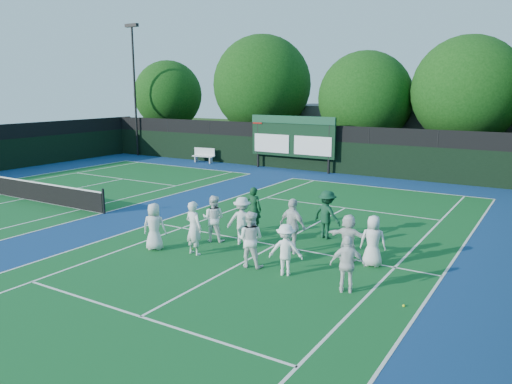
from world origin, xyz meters
The scene contains 30 objects.
ground centered at (0.00, 0.00, 0.00)m, with size 120.00×120.00×0.00m, color #1A360E.
court_apron centered at (-6.00, 1.00, 0.00)m, with size 34.00×32.00×0.01m, color navy.
near_court centered at (0.00, 1.00, 0.01)m, with size 11.05×23.85×0.01m.
left_court centered at (-14.00, 1.00, 0.01)m, with size 11.05×23.85×0.01m.
back_fence centered at (-6.00, 16.00, 1.36)m, with size 34.00×0.08×3.00m.
scoreboard centered at (-7.01, 15.59, 2.19)m, with size 6.00×0.21×3.55m.
clubhouse centered at (-2.00, 24.00, 2.00)m, with size 18.00×6.00×4.00m, color #5B5A60.
light_pole_left centered at (-21.00, 15.70, 6.30)m, with size 1.20×0.30×10.12m.
tennis_net centered at (-14.00, 1.00, 0.49)m, with size 11.30×0.10×1.10m.
bench centered at (-14.07, 15.38, 0.57)m, with size 1.70×0.65×1.05m.
tree_a centered at (-20.78, 19.58, 4.60)m, with size 5.70×5.70×7.61m.
tree_b centered at (-11.50, 19.58, 5.36)m, with size 7.32×7.32×9.21m.
tree_c centered at (-3.44, 19.58, 4.45)m, with size 6.28×6.28×7.75m.
tree_d centered at (2.91, 19.58, 4.98)m, with size 6.54×6.54×8.42m.
tennis_ball_0 centered at (-2.15, -0.84, 0.03)m, with size 0.07×0.07×0.07m, color #C2E81B.
tennis_ball_1 centered at (2.56, 1.30, 0.03)m, with size 0.07×0.07×0.07m, color #C2E81B.
tennis_ball_2 centered at (5.10, -1.60, 0.03)m, with size 0.07×0.07×0.07m, color #C2E81B.
tennis_ball_5 centered at (2.26, 0.95, 0.03)m, with size 0.07×0.07×0.07m, color #C2E81B.
player_front_0 centered at (-3.19, -1.47, 0.79)m, with size 0.77×0.50×1.58m, color silver.
player_front_1 centered at (-1.77, -1.16, 0.88)m, with size 0.64×0.42×1.76m, color white.
player_front_2 centered at (0.37, -1.17, 0.86)m, with size 0.83×0.65×1.71m, color white.
player_front_3 centered at (1.60, -1.22, 0.75)m, with size 0.97×0.56×1.51m, color white.
player_front_4 centered at (3.56, -1.48, 0.77)m, with size 0.91×0.38×1.55m, color white.
player_back_0 centered at (-2.08, 0.31, 0.82)m, with size 0.80×0.62×1.64m, color white.
player_back_1 centered at (-1.05, 0.55, 0.83)m, with size 1.07×0.62×1.66m, color silver.
player_back_2 centered at (0.86, 0.61, 0.91)m, with size 1.06×0.44×1.81m, color silver.
player_back_3 centered at (2.67, 0.87, 0.74)m, with size 1.38×0.44×1.49m, color white.
player_back_4 centered at (3.47, 0.79, 0.79)m, with size 0.77×0.50×1.57m, color white.
coach_left centered at (-1.60, 2.18, 0.84)m, with size 0.61×0.40×1.68m, color #0F371D.
coach_right centered at (1.14, 2.69, 0.87)m, with size 1.13×0.65×1.75m, color #103B23.
Camera 1 is at (8.00, -13.21, 5.25)m, focal length 35.00 mm.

